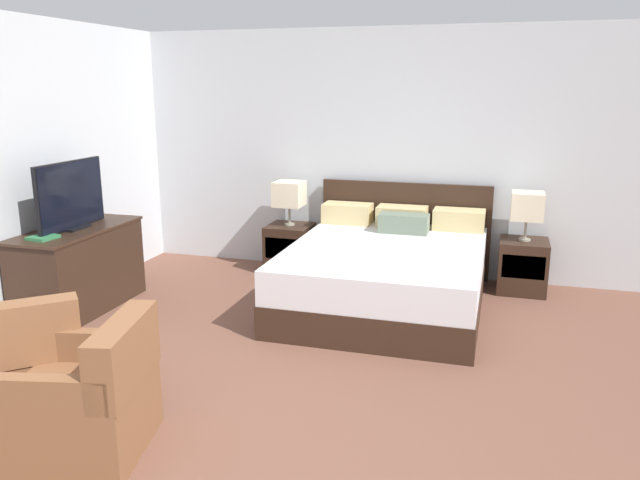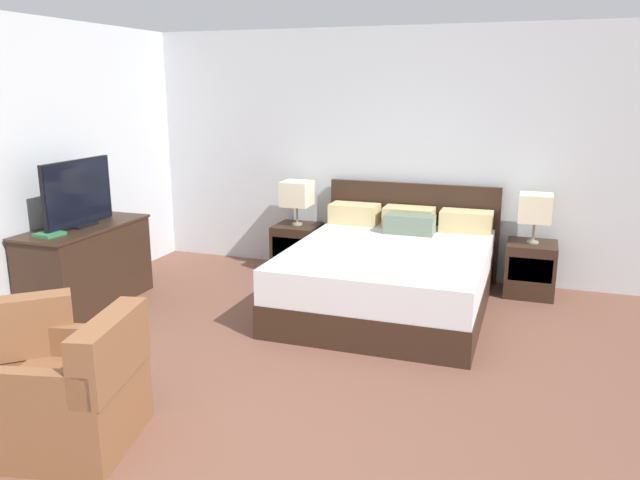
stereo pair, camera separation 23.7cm
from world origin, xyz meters
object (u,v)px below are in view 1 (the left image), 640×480
table_lamp_right (527,206)px  tv (71,196)px  book_red_cover (43,237)px  armchair_companion (87,403)px  table_lamp_left (289,194)px  nightstand_right (522,266)px  dresser (79,268)px  nightstand_left (290,248)px  armchair_by_window (21,366)px  bed (387,272)px

table_lamp_right → tv: tv is taller
book_red_cover → armchair_companion: 2.14m
table_lamp_left → tv: (-1.40, -1.65, 0.19)m
table_lamp_right → armchair_companion: table_lamp_right is taller
nightstand_right → tv: size_ratio=0.61×
dresser → table_lamp_left: bearing=49.1°
table_lamp_left → tv: 2.17m
nightstand_left → tv: tv is taller
nightstand_left → nightstand_right: (2.38, 0.00, 0.00)m
dresser → armchair_by_window: size_ratio=1.29×
nightstand_left → book_red_cover: bearing=-124.8°
nightstand_left → tv: (-1.40, -1.65, 0.77)m
table_lamp_left → table_lamp_right: bearing=0.0°
nightstand_left → table_lamp_right: (2.38, 0.00, 0.59)m
tv → book_red_cover: (-0.00, -0.38, -0.27)m
book_red_cover → nightstand_right: bearing=28.2°
dresser → armchair_by_window: armchair_by_window is taller
bed → table_lamp_left: bearing=147.7°
table_lamp_left → tv: bearing=-130.4°
nightstand_left → tv: bearing=-130.4°
armchair_companion → book_red_cover: bearing=134.5°
tv → armchair_by_window: 1.93m
book_red_cover → armchair_by_window: (0.79, -1.22, -0.47)m
bed → armchair_companion: bearing=-112.2°
tv → book_red_cover: tv is taller
book_red_cover → armchair_by_window: book_red_cover is taller
table_lamp_right → armchair_companion: (-2.32, -3.52, -0.56)m
table_lamp_right → armchair_companion: size_ratio=0.57×
nightstand_left → table_lamp_right: size_ratio=1.09×
nightstand_left → armchair_by_window: bearing=-100.7°
bed → table_lamp_right: size_ratio=4.52×
bed → tv: 2.84m
book_red_cover → table_lamp_right: bearing=28.2°
armchair_by_window → armchair_companion: size_ratio=1.18×
dresser → book_red_cover: bearing=-90.2°
book_red_cover → armchair_companion: (1.47, -1.49, -0.47)m
nightstand_right → bed: bearing=-147.7°
table_lamp_right → book_red_cover: bearing=-151.8°
table_lamp_left → dresser: (-1.41, -1.62, -0.46)m
armchair_companion → armchair_by_window: bearing=157.6°
armchair_by_window → table_lamp_left: bearing=79.3°
bed → nightstand_right: bed is taller
nightstand_right → book_red_cover: (-3.79, -2.03, 0.50)m
table_lamp_left → armchair_by_window: table_lamp_left is taller
bed → armchair_companion: (-1.13, -2.77, -0.02)m
armchair_companion → table_lamp_right: bearing=56.6°
table_lamp_right → armchair_by_window: (-2.99, -3.25, -0.56)m
bed → nightstand_right: 1.41m
nightstand_left → table_lamp_left: table_lamp_left is taller
table_lamp_left → table_lamp_right: (2.38, 0.00, 0.00)m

